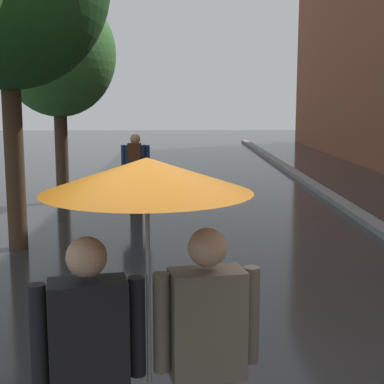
{
  "coord_description": "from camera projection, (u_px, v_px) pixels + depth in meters",
  "views": [
    {
      "loc": [
        -0.32,
        -3.26,
        2.3
      ],
      "look_at": [
        -0.19,
        2.6,
        1.35
      ],
      "focal_mm": 53.54,
      "sensor_mm": 36.0,
      "label": 1
    }
  ],
  "objects": [
    {
      "name": "street_tree_2",
      "position": [
        58.0,
        55.0,
        12.5
      ],
      "size": [
        2.52,
        2.52,
        4.65
      ],
      "color": "#473323",
      "rests_on": "ground"
    },
    {
      "name": "pedestrian_walking_midground",
      "position": [
        136.0,
        170.0,
        11.72
      ],
      "size": [
        0.59,
        0.35,
        1.61
      ],
      "color": "#2D2D33",
      "rests_on": "ground"
    },
    {
      "name": "kerb_strip",
      "position": [
        329.0,
        195.0,
        13.52
      ],
      "size": [
        0.3,
        36.0,
        0.12
      ],
      "primitive_type": "cube",
      "color": "slate",
      "rests_on": "ground"
    },
    {
      "name": "couple_under_umbrella",
      "position": [
        149.0,
        287.0,
        2.99
      ],
      "size": [
        1.2,
        1.09,
        2.01
      ],
      "color": "black",
      "rests_on": "ground"
    }
  ]
}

